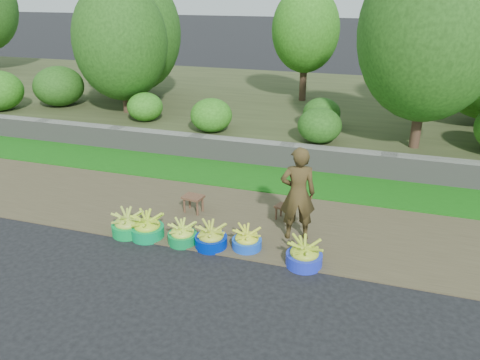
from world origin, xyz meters
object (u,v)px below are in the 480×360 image
(basin_a, at_px, (128,224))
(basin_d, at_px, (211,237))
(basin_c, at_px, (182,234))
(basin_f, at_px, (304,255))
(basin_e, at_px, (247,240))
(stool_left, at_px, (193,199))
(stool_right, at_px, (284,209))
(basin_b, at_px, (147,227))
(vendor_woman, at_px, (298,194))

(basin_a, height_order, basin_d, basin_a)
(basin_c, bearing_deg, basin_f, -1.53)
(basin_d, height_order, basin_e, basin_d)
(basin_f, height_order, stool_left, basin_f)
(basin_a, relative_size, basin_d, 1.03)
(basin_a, relative_size, stool_right, 1.48)
(basin_c, xyz_separation_m, basin_f, (2.00, -0.05, 0.02))
(basin_e, relative_size, stool_left, 1.20)
(basin_e, relative_size, basin_f, 0.87)
(basin_b, bearing_deg, stool_right, 32.24)
(basin_a, bearing_deg, basin_e, 4.23)
(basin_d, xyz_separation_m, vendor_woman, (1.23, 0.70, 0.63))
(basin_f, distance_m, stool_right, 1.46)
(basin_d, distance_m, basin_f, 1.52)
(stool_left, bearing_deg, basin_a, -124.35)
(vendor_woman, bearing_deg, basin_a, -1.61)
(basin_d, height_order, vendor_woman, vendor_woman)
(basin_a, distance_m, basin_f, 3.00)
(basin_b, bearing_deg, basin_d, 1.42)
(stool_right, bearing_deg, basin_f, -65.42)
(basin_c, height_order, vendor_woman, vendor_woman)
(stool_left, bearing_deg, basin_f, -26.32)
(basin_d, bearing_deg, basin_b, -178.58)
(basin_a, xyz_separation_m, stool_left, (0.74, 1.08, 0.09))
(stool_right, bearing_deg, stool_left, -172.89)
(basin_b, distance_m, stool_right, 2.40)
(basin_d, distance_m, stool_right, 1.55)
(basin_d, height_order, stool_left, basin_d)
(basin_a, relative_size, basin_f, 0.99)
(basin_b, xyz_separation_m, stool_left, (0.37, 1.07, 0.09))
(basin_a, xyz_separation_m, basin_c, (1.00, 0.01, -0.02))
(basin_a, xyz_separation_m, basin_d, (1.49, 0.03, -0.01))
(basin_d, bearing_deg, vendor_woman, 29.41)
(basin_b, bearing_deg, stool_left, 70.94)
(basin_b, relative_size, basin_f, 1.01)
(basin_b, relative_size, stool_right, 1.51)
(basin_f, distance_m, stool_left, 2.53)
(basin_a, bearing_deg, stool_right, 28.20)
(basin_d, xyz_separation_m, basin_e, (0.56, 0.12, -0.02))
(basin_e, bearing_deg, stool_left, 144.78)
(basin_b, bearing_deg, basin_f, -1.04)
(stool_left, bearing_deg, basin_c, -76.29)
(stool_left, relative_size, stool_right, 1.08)
(basin_a, distance_m, stool_left, 1.31)
(basin_d, relative_size, basin_f, 0.95)
(basin_b, distance_m, basin_f, 2.64)
(basin_b, relative_size, basin_d, 1.06)
(basin_a, height_order, basin_b, basin_b)
(basin_c, relative_size, basin_f, 0.88)
(basin_b, xyz_separation_m, basin_f, (2.64, -0.05, -0.00))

